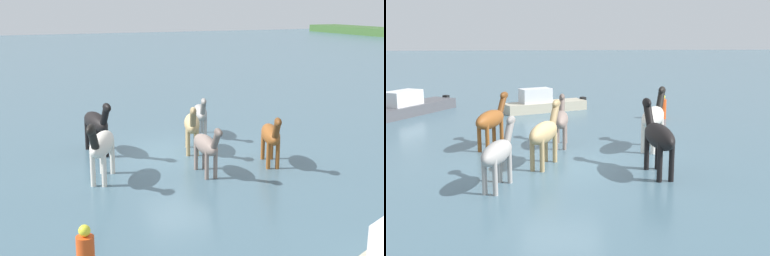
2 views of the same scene
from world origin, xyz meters
TOP-DOWN VIEW (x-y plane):
  - ground_plane at (0.00, 0.00)m, footprint 153.67×153.67m
  - horse_gray_outer at (-1.06, -2.76)m, footprint 2.65×0.78m
  - horse_mid_herd at (0.09, 0.47)m, footprint 2.40×1.21m
  - horse_pinto_flank at (-2.00, 1.70)m, footprint 2.26×0.99m
  - horse_dark_mare at (2.01, -3.29)m, footprint 2.56×1.51m
  - horse_dun_straggler at (2.68, -0.11)m, footprint 2.25×0.65m
  - horse_lead at (2.52, 2.32)m, footprint 2.35×1.19m
  - buoy_channel_marker at (7.78, -4.97)m, footprint 0.36×0.36m

SIDE VIEW (x-z plane):
  - ground_plane at x=0.00m, z-range 0.00..0.00m
  - buoy_channel_marker at x=7.78m, z-range -0.06..1.08m
  - horse_dun_straggler at x=2.68m, z-range 0.09..1.83m
  - horse_pinto_flank at x=-2.00m, z-range 0.09..1.84m
  - horse_lead at x=2.52m, z-range 0.09..1.95m
  - horse_mid_herd at x=0.09m, z-range 0.10..1.99m
  - horse_gray_outer at x=-1.06m, z-range 0.10..2.16m
  - horse_dark_mare at x=2.01m, z-range 0.10..2.16m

